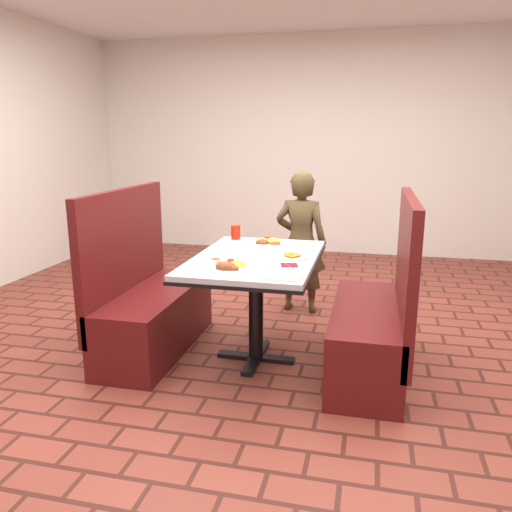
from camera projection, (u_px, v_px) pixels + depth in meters
name	position (u px, v px, depth m)	size (l,w,h in m)	color
room	(256.00, 73.00, 3.07)	(7.00, 7.04, 2.82)	brown
dining_table	(256.00, 270.00, 3.36)	(0.81, 1.21, 0.75)	silver
booth_bench_left	(149.00, 306.00, 3.62)	(0.47, 1.20, 1.17)	#5B1515
booth_bench_right	(375.00, 325.00, 3.26)	(0.47, 1.20, 1.17)	#5B1515
diner_person	(301.00, 242.00, 4.37)	(0.46, 0.30, 1.25)	brown
near_dinner_plate	(229.00, 264.00, 3.00)	(0.29, 0.29, 0.09)	white
far_dinner_plate	(268.00, 241.00, 3.69)	(0.29, 0.29, 0.08)	white
plantain_plate	(292.00, 256.00, 3.28)	(0.19, 0.19, 0.03)	white
maroon_napkin	(289.00, 265.00, 3.10)	(0.10, 0.10, 0.00)	maroon
spoon_utensil	(289.00, 266.00, 3.06)	(0.01, 0.12, 0.00)	silver
red_tumbler	(236.00, 232.00, 3.88)	(0.07, 0.07, 0.11)	red
paper_napkin	(283.00, 276.00, 2.83)	(0.21, 0.16, 0.01)	silver
knife_utensil	(226.00, 266.00, 3.04)	(0.01, 0.19, 0.00)	silver
fork_utensil	(234.00, 267.00, 3.03)	(0.01, 0.13, 0.00)	#BBBBC0
lettuce_shreds	(264.00, 254.00, 3.39)	(0.28, 0.32, 0.00)	#84BB4A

